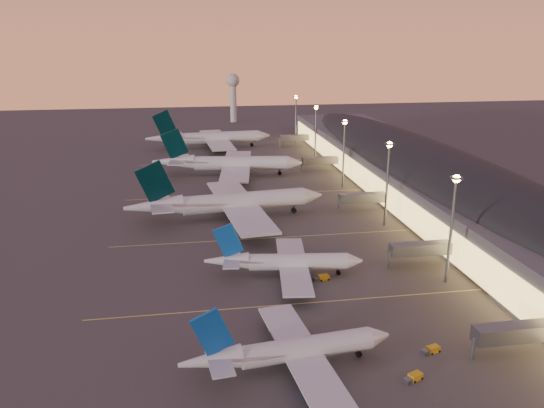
{
  "coord_description": "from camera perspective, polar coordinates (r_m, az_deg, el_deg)",
  "views": [
    {
      "loc": [
        -22.29,
        -105.19,
        54.37
      ],
      "look_at": [
        2.0,
        45.0,
        7.0
      ],
      "focal_mm": 35.0,
      "sensor_mm": 36.0,
      "label": 1
    }
  ],
  "objects": [
    {
      "name": "baggage_tug_c",
      "position": [
        126.83,
        5.37,
        -7.91
      ],
      "size": [
        4.06,
        2.18,
        1.15
      ],
      "rotation": [
        0.0,
        0.0,
        0.17
      ],
      "color": "gold",
      "rests_on": "ground"
    },
    {
      "name": "airliner_wide_near",
      "position": [
        167.06,
        -4.77,
        0.12
      ],
      "size": [
        63.25,
        58.0,
        20.23
      ],
      "rotation": [
        0.0,
        0.0,
        0.11
      ],
      "color": "silver",
      "rests_on": "ground"
    },
    {
      "name": "lane_markings",
      "position": [
        156.63,
        -0.43,
        -3.01
      ],
      "size": [
        90.0,
        180.36,
        0.0
      ],
      "color": "#D8C659",
      "rests_on": "ground"
    },
    {
      "name": "baggage_tug_a",
      "position": [
        103.83,
        16.75,
        -14.79
      ],
      "size": [
        3.82,
        2.35,
        1.06
      ],
      "rotation": [
        0.0,
        0.0,
        0.28
      ],
      "color": "gold",
      "rests_on": "ground"
    },
    {
      "name": "terminal_building",
      "position": [
        201.79,
        15.76,
        3.58
      ],
      "size": [
        56.35,
        255.0,
        17.46
      ],
      "color": "#535359",
      "rests_on": "ground"
    },
    {
      "name": "airliner_narrow_north",
      "position": [
        127.25,
        1.31,
        -6.27
      ],
      "size": [
        38.02,
        34.2,
        13.57
      ],
      "rotation": [
        0.0,
        0.0,
        -0.12
      ],
      "color": "silver",
      "rests_on": "ground"
    },
    {
      "name": "airliner_narrow_south",
      "position": [
        93.97,
        1.87,
        -15.5
      ],
      "size": [
        37.77,
        33.94,
        13.48
      ],
      "rotation": [
        0.0,
        0.0,
        0.11
      ],
      "color": "silver",
      "rests_on": "ground"
    },
    {
      "name": "radar_tower",
      "position": [
        368.05,
        -4.21,
        12.18
      ],
      "size": [
        9.0,
        9.0,
        32.5
      ],
      "color": "silver",
      "rests_on": "ground"
    },
    {
      "name": "airliner_wide_far",
      "position": [
        279.07,
        -6.75,
        7.05
      ],
      "size": [
        64.73,
        59.1,
        20.71
      ],
      "rotation": [
        0.0,
        0.0,
        0.07
      ],
      "color": "silver",
      "rests_on": "ground"
    },
    {
      "name": "ground",
      "position": [
        120.49,
        2.51,
        -9.55
      ],
      "size": [
        700.0,
        700.0,
        0.0
      ],
      "primitive_type": "plane",
      "color": "#3E3B39"
    },
    {
      "name": "light_masts",
      "position": [
        183.62,
        9.56,
        5.49
      ],
      "size": [
        2.2,
        217.2,
        25.9
      ],
      "color": "slate",
      "rests_on": "ground"
    },
    {
      "name": "airliner_wide_mid",
      "position": [
        221.35,
        -4.76,
        4.38
      ],
      "size": [
        62.21,
        57.17,
        19.91
      ],
      "rotation": [
        0.0,
        0.0,
        -0.13
      ],
      "color": "silver",
      "rests_on": "ground"
    },
    {
      "name": "baggage_tug_b",
      "position": [
        95.85,
        14.97,
        -17.58
      ],
      "size": [
        3.82,
        2.74,
        1.06
      ],
      "rotation": [
        0.0,
        0.0,
        0.42
      ],
      "color": "gold",
      "rests_on": "ground"
    }
  ]
}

